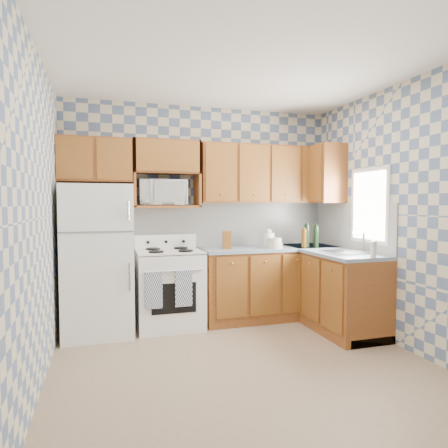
{
  "coord_description": "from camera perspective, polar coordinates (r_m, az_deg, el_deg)",
  "views": [
    {
      "loc": [
        -1.21,
        -3.4,
        1.48
      ],
      "look_at": [
        0.05,
        0.75,
        1.25
      ],
      "focal_mm": 32.0,
      "sensor_mm": 36.0,
      "label": 1
    }
  ],
  "objects": [
    {
      "name": "base_cabinets_right",
      "position": [
        5.05,
        14.82,
        -8.94
      ],
      "size": [
        0.6,
        1.6,
        0.88
      ],
      "primitive_type": "cube",
      "color": "brown",
      "rests_on": "floor"
    },
    {
      "name": "bottle_3",
      "position": [
        5.06,
        11.36,
        -2.07
      ],
      "size": [
        0.06,
        0.06,
        0.23
      ],
      "primitive_type": "cylinder",
      "color": "#4F310B",
      "rests_on": "countertop_back"
    },
    {
      "name": "back_wall",
      "position": [
        5.15,
        -3.29,
        1.58
      ],
      "size": [
        3.4,
        0.02,
        2.7
      ],
      "primitive_type": "cube",
      "color": "slate",
      "rests_on": "ground"
    },
    {
      "name": "upper_cabinets_fridge",
      "position": [
        4.86,
        -17.96,
        8.67
      ],
      "size": [
        0.82,
        0.33,
        0.5
      ],
      "primitive_type": "cube",
      "color": "brown",
      "rests_on": "back_wall"
    },
    {
      "name": "bottle_2",
      "position": [
        5.25,
        12.96,
        -1.8
      ],
      "size": [
        0.06,
        0.06,
        0.25
      ],
      "primitive_type": "cylinder",
      "color": "#4F310B",
      "rests_on": "countertop_back"
    },
    {
      "name": "soap_bottle",
      "position": [
        4.38,
        20.58,
        -3.38
      ],
      "size": [
        0.06,
        0.06,
        0.17
      ],
      "primitive_type": "cylinder",
      "color": "beige",
      "rests_on": "countertop_right"
    },
    {
      "name": "electric_kettle",
      "position": [
        5.09,
        6.42,
        -2.3
      ],
      "size": [
        0.14,
        0.14,
        0.18
      ],
      "primitive_type": "cylinder",
      "color": "white",
      "rests_on": "countertop_back"
    },
    {
      "name": "bottle_0",
      "position": [
        5.15,
        11.74,
        -1.68
      ],
      "size": [
        0.06,
        0.06,
        0.29
      ],
      "primitive_type": "cylinder",
      "color": "black",
      "rests_on": "countertop_back"
    },
    {
      "name": "sink",
      "position": [
        4.69,
        17.15,
        -3.9
      ],
      "size": [
        0.48,
        0.4,
        0.03
      ],
      "primitive_type": "cube",
      "color": "#B7B7BC",
      "rests_on": "countertop_right"
    },
    {
      "name": "bottle_1",
      "position": [
        5.14,
        13.03,
        -1.8
      ],
      "size": [
        0.06,
        0.06,
        0.27
      ],
      "primitive_type": "cylinder",
      "color": "black",
      "rests_on": "countertop_back"
    },
    {
      "name": "microwave_shelf",
      "position": [
        4.89,
        -8.2,
        2.47
      ],
      "size": [
        0.8,
        0.33,
        0.03
      ],
      "primitive_type": "cube",
      "color": "brown",
      "rests_on": "back_wall"
    },
    {
      "name": "upper_cabinets_back",
      "position": [
        5.26,
        5.96,
        7.05
      ],
      "size": [
        1.75,
        0.33,
        0.74
      ],
      "primitive_type": "cube",
      "color": "brown",
      "rests_on": "back_wall"
    },
    {
      "name": "dish_towel_right",
      "position": [
        4.51,
        -5.77,
        -9.15
      ],
      "size": [
        0.19,
        0.02,
        0.4
      ],
      "primitive_type": "cube",
      "color": "navy",
      "rests_on": "stove_body"
    },
    {
      "name": "countertop_right",
      "position": [
        4.98,
        14.84,
        -3.76
      ],
      "size": [
        0.63,
        1.6,
        0.04
      ],
      "primitive_type": "cube",
      "color": "slate",
      "rests_on": "base_cabinets_right"
    },
    {
      "name": "backguard",
      "position": [
        5.03,
        -8.36,
        -2.48
      ],
      "size": [
        0.76,
        0.08,
        0.17
      ],
      "primitive_type": "cube",
      "color": "white",
      "rests_on": "cooktop"
    },
    {
      "name": "microwave",
      "position": [
        4.9,
        -8.8,
        4.45
      ],
      "size": [
        0.57,
        0.39,
        0.31
      ],
      "primitive_type": "imported",
      "rotation": [
        0.0,
        0.0,
        -0.02
      ],
      "color": "white",
      "rests_on": "microwave_shelf"
    },
    {
      "name": "right_wall",
      "position": [
        4.48,
        23.65,
        1.12
      ],
      "size": [
        0.02,
        3.2,
        2.7
      ],
      "primitive_type": "cube",
      "color": "slate",
      "rests_on": "ground"
    },
    {
      "name": "stove_body",
      "position": [
        4.84,
        -7.82,
        -9.27
      ],
      "size": [
        0.76,
        0.65,
        0.9
      ],
      "primitive_type": "cube",
      "color": "white",
      "rests_on": "floor"
    },
    {
      "name": "window",
      "position": [
        4.82,
        20.06,
        2.49
      ],
      "size": [
        0.02,
        0.66,
        0.86
      ],
      "primitive_type": "cube",
      "color": "silver",
      "rests_on": "right_wall"
    },
    {
      "name": "floor",
      "position": [
        3.9,
        2.66,
        -19.26
      ],
      "size": [
        3.4,
        3.4,
        0.0
      ],
      "primitive_type": "plane",
      "color": "#846B53",
      "rests_on": "ground"
    },
    {
      "name": "cooktop",
      "position": [
        4.77,
        -7.86,
        -3.92
      ],
      "size": [
        0.76,
        0.65,
        0.02
      ],
      "primitive_type": "cube",
      "color": "silver",
      "rests_on": "stove_body"
    },
    {
      "name": "base_cabinets_back",
      "position": [
        5.23,
        6.45,
        -8.47
      ],
      "size": [
        1.75,
        0.6,
        0.88
      ],
      "primitive_type": "cube",
      "color": "brown",
      "rests_on": "floor"
    },
    {
      "name": "dish_towel_left",
      "position": [
        4.46,
        -10.01,
        -9.32
      ],
      "size": [
        0.19,
        0.02,
        0.4
      ],
      "primitive_type": "cube",
      "color": "navy",
      "rests_on": "stove_body"
    },
    {
      "name": "food_containers",
      "position": [
        4.96,
        7.24,
        -2.73
      ],
      "size": [
        0.19,
        0.19,
        0.13
      ],
      "primitive_type": null,
      "color": "beige",
      "rests_on": "countertop_back"
    },
    {
      "name": "refrigerator",
      "position": [
        4.69,
        -17.59,
        -4.94
      ],
      "size": [
        0.75,
        0.7,
        1.68
      ],
      "primitive_type": "cube",
      "color": "white",
      "rests_on": "floor"
    },
    {
      "name": "countertop_back",
      "position": [
        5.15,
        6.51,
        -3.46
      ],
      "size": [
        1.77,
        0.63,
        0.04
      ],
      "primitive_type": "cube",
      "color": "slate",
      "rests_on": "base_cabinets_back"
    },
    {
      "name": "knife_block",
      "position": [
        4.86,
        0.39,
        -2.3
      ],
      "size": [
        0.12,
        0.12,
        0.22
      ],
      "primitive_type": "cube",
      "rotation": [
        0.0,
        0.0,
        -0.2
      ],
      "color": "#683A0C",
      "rests_on": "countertop_back"
    },
    {
      "name": "backsplash_right",
      "position": [
        5.11,
        17.7,
        -0.25
      ],
      "size": [
        0.02,
        1.6,
        0.56
      ],
      "primitive_type": "cube",
      "color": "silver",
      "rests_on": "right_wall"
    },
    {
      "name": "upper_cabinets_right",
      "position": [
        5.41,
        13.72,
        6.86
      ],
      "size": [
        0.33,
        0.7,
        0.74
      ],
      "primitive_type": "cube",
      "color": "brown",
      "rests_on": "right_wall"
    },
    {
      "name": "backsplash_back",
      "position": [
        5.25,
        0.98,
        -0.03
      ],
      "size": [
        2.6,
        0.02,
        0.56
      ],
      "primitive_type": "cube",
      "color": "silver",
      "rests_on": "back_wall"
    }
  ]
}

